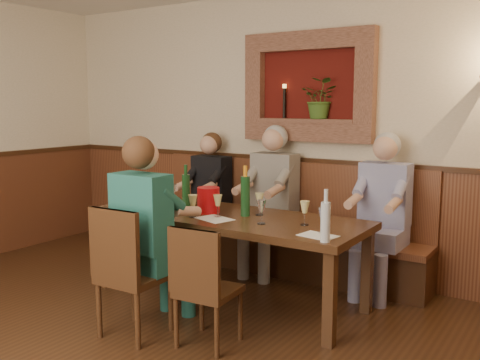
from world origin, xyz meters
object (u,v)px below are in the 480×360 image
Objects in this scene: wine_bottle_green_a at (245,195)px; water_bottle at (325,221)px; person_bench_left at (207,209)px; person_bench_right at (380,229)px; dining_table at (227,223)px; chair_near_left at (133,298)px; spittoon_bucket at (208,200)px; bench at (280,239)px; chair_near_right at (207,310)px; person_chair_front at (151,249)px; person_bench_mid at (270,213)px; wine_bottle_green_b at (186,190)px.

wine_bottle_green_a reaches higher than water_bottle.
person_bench_right is (1.91, -0.00, 0.03)m from person_bench_left.
dining_table is 6.55× the size of water_bottle.
spittoon_bucket is at bearing 89.01° from chair_near_left.
chair_near_left is at bearing -154.03° from water_bottle.
person_bench_left is 3.24× the size of wine_bottle_green_a.
chair_near_right is (0.39, -1.76, -0.08)m from bench.
chair_near_right is 2.37× the size of water_bottle.
person_bench_right is (1.06, 0.84, -0.08)m from dining_table.
person_chair_front is at bearing -111.39° from wine_bottle_green_a.
person_bench_right reaches higher than water_bottle.
chair_near_right is 1.11m from wine_bottle_green_a.
bench is (0.00, 0.94, -0.35)m from dining_table.
bench is at bearing 84.65° from person_chair_front.
dining_table is at bearing 78.43° from chair_near_left.
chair_near_left is 2.21m from person_bench_right.
wine_bottle_green_a reaches higher than chair_near_left.
bench is at bearing 97.66° from chair_near_right.
person_chair_front is at bearing -67.07° from person_bench_left.
water_bottle is at bearing -15.77° from spittoon_bucket.
person_bench_left is 6.25× the size of spittoon_bucket.
wine_bottle_green_a is at bearing -74.49° from person_bench_mid.
person_bench_mid is 3.47× the size of wine_bottle_green_a.
person_bench_mid is 3.79× the size of wine_bottle_green_b.
person_bench_mid is 1.01× the size of person_chair_front.
person_bench_left is 3.78× the size of water_bottle.
wine_bottle_green_a is at bearing 100.31° from chair_near_right.
wine_bottle_green_b is at bearing -119.92° from person_bench_mid.
water_bottle is (0.69, 0.44, 0.65)m from chair_near_right.
wine_bottle_green_b is (-0.66, 0.03, -0.02)m from wine_bottle_green_a.
chair_near_left is 0.38m from person_chair_front.
person_bench_left is at bearing -172.95° from bench.
person_chair_front is at bearing -101.72° from dining_table.
person_bench_mid reaches higher than water_bottle.
person_bench_mid is at bearing 100.45° from chair_near_right.
person_bench_mid is (0.78, -0.00, 0.04)m from person_bench_left.
person_bench_left is at bearing 114.00° from wine_bottle_green_b.
person_bench_left reaches higher than bench.
person_bench_right is at bearing 0.06° from person_bench_mid.
chair_near_left is 1.51m from water_bottle.
person_bench_mid is (0.10, 1.81, 0.33)m from chair_near_left.
chair_near_right is at bearing -44.65° from wine_bottle_green_b.
chair_near_left is 0.67× the size of person_bench_right.
water_bottle is (1.92, -1.21, 0.33)m from person_bench_left.
person_bench_right is 1.25m from water_bottle.
person_bench_mid is 1.03× the size of person_bench_right.
chair_near_left is (-0.16, -0.98, -0.39)m from dining_table.
person_bench_mid is at bearing 86.46° from person_chair_front.
wine_bottle_green_b is at bearing -153.88° from person_bench_right.
wine_bottle_green_b is 1.07× the size of water_bottle.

